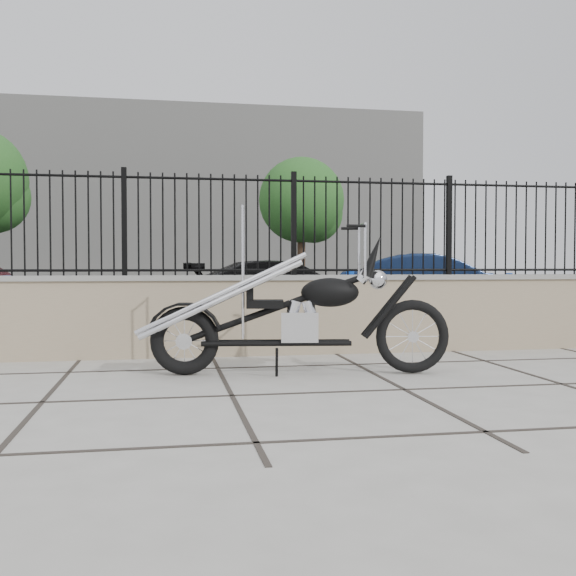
# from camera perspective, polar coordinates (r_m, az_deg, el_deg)

# --- Properties ---
(ground_plane) EXTENTS (90.00, 90.00, 0.00)m
(ground_plane) POSITION_cam_1_polar(r_m,az_deg,el_deg) (5.66, -4.76, -9.09)
(ground_plane) COLOR #99968E
(ground_plane) RESTS_ON ground
(parking_lot) EXTENTS (30.00, 30.00, 0.00)m
(parking_lot) POSITION_cam_1_polar(r_m,az_deg,el_deg) (18.06, -8.65, -1.47)
(parking_lot) COLOR black
(parking_lot) RESTS_ON ground
(retaining_wall) EXTENTS (14.00, 0.36, 0.96)m
(retaining_wall) POSITION_cam_1_polar(r_m,az_deg,el_deg) (8.06, -6.51, -2.33)
(retaining_wall) COLOR gray
(retaining_wall) RESTS_ON ground_plane
(iron_fence) EXTENTS (14.00, 0.08, 1.20)m
(iron_fence) POSITION_cam_1_polar(r_m,az_deg,el_deg) (8.06, -6.54, 5.35)
(iron_fence) COLOR black
(iron_fence) RESTS_ON retaining_wall
(background_building) EXTENTS (22.00, 6.00, 8.00)m
(background_building) POSITION_cam_1_polar(r_m,az_deg,el_deg) (32.16, -9.45, 7.17)
(background_building) COLOR beige
(background_building) RESTS_ON ground_plane
(chopper_motorcycle) EXTENTS (2.86, 0.89, 1.69)m
(chopper_motorcycle) POSITION_cam_1_polar(r_m,az_deg,el_deg) (6.62, 0.47, -0.09)
(chopper_motorcycle) COLOR black
(chopper_motorcycle) RESTS_ON ground_plane
(car_black) EXTENTS (4.15, 1.95, 1.17)m
(car_black) POSITION_cam_1_polar(r_m,az_deg,el_deg) (13.74, -0.22, -0.09)
(car_black) COLOR black
(car_black) RESTS_ON parking_lot
(car_blue) EXTENTS (4.19, 2.42, 1.31)m
(car_blue) POSITION_cam_1_polar(r_m,az_deg,el_deg) (14.17, 12.42, 0.20)
(car_blue) COLOR #101E3E
(car_blue) RESTS_ON parking_lot
(bollard_a) EXTENTS (0.14, 0.14, 0.93)m
(bollard_a) POSITION_cam_1_polar(r_m,az_deg,el_deg) (10.51, -22.63, -1.55)
(bollard_a) COLOR #0B23A5
(bollard_a) RESTS_ON ground_plane
(bollard_b) EXTENTS (0.14, 0.14, 1.01)m
(bollard_b) POSITION_cam_1_polar(r_m,az_deg,el_deg) (10.32, 5.28, -1.25)
(bollard_b) COLOR #0D2DC6
(bollard_b) RESTS_ON ground_plane
(bollard_c) EXTENTS (0.13, 0.13, 0.94)m
(bollard_c) POSITION_cam_1_polar(r_m,az_deg,el_deg) (12.24, 18.20, -0.99)
(bollard_c) COLOR #0C51B6
(bollard_c) RESTS_ON ground_plane
(tree_right) EXTENTS (2.84, 2.84, 4.80)m
(tree_right) POSITION_cam_1_polar(r_m,az_deg,el_deg) (22.58, 1.14, 7.77)
(tree_right) COLOR #382619
(tree_right) RESTS_ON ground_plane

